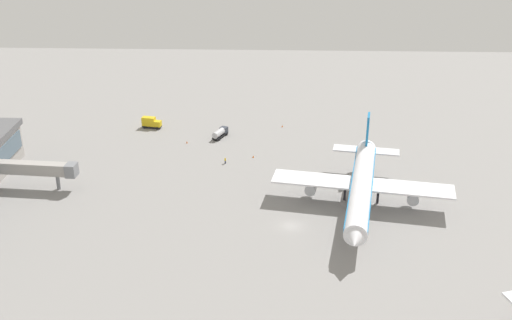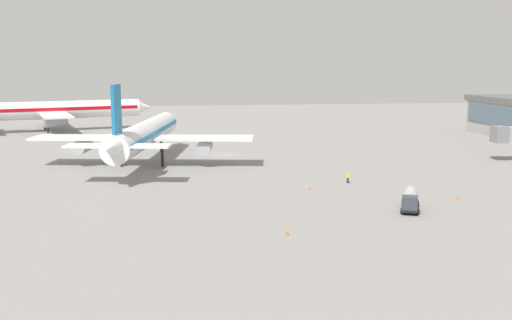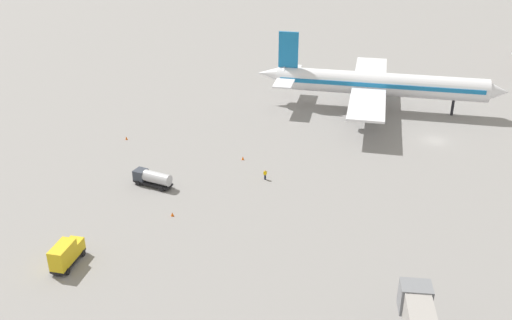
{
  "view_description": "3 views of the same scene",
  "coord_description": "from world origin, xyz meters",
  "px_view_note": "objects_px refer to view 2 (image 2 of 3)",
  "views": [
    {
      "loc": [
        117.06,
        -3.39,
        69.52
      ],
      "look_at": [
        -20.75,
        -8.15,
        5.87
      ],
      "focal_mm": 44.44,
      "sensor_mm": 36.0,
      "label": 1
    },
    {
      "loc": [
        -116.34,
        10.36,
        18.45
      ],
      "look_at": [
        -37.39,
        -1.01,
        5.1
      ],
      "focal_mm": 40.29,
      "sensor_mm": 36.0,
      "label": 2
    },
    {
      "loc": [
        -29.44,
        -97.89,
        43.01
      ],
      "look_at": [
        -32.54,
        -14.3,
        2.36
      ],
      "focal_mm": 40.3,
      "sensor_mm": 36.0,
      "label": 3
    }
  ],
  "objects_px": {
    "safety_cone_near_gate": "(309,188)",
    "safety_cone_far_side": "(287,233)",
    "ground_crew_worker": "(348,178)",
    "safety_cone_mid_apron": "(458,197)",
    "airplane_taxiing": "(57,110)",
    "fuel_truck": "(410,200)",
    "airplane_at_gate": "(145,134)"
  },
  "relations": [
    {
      "from": "safety_cone_near_gate",
      "to": "safety_cone_far_side",
      "type": "xyz_separation_m",
      "value": [
        -22.04,
        7.74,
        0.0
      ]
    },
    {
      "from": "ground_crew_worker",
      "to": "safety_cone_mid_apron",
      "type": "bearing_deg",
      "value": 114.85
    },
    {
      "from": "airplane_taxiing",
      "to": "fuel_truck",
      "type": "relative_size",
      "value": 7.96
    },
    {
      "from": "airplane_taxiing",
      "to": "fuel_truck",
      "type": "height_order",
      "value": "airplane_taxiing"
    },
    {
      "from": "ground_crew_worker",
      "to": "airplane_at_gate",
      "type": "bearing_deg",
      "value": -51.8
    },
    {
      "from": "airplane_taxiing",
      "to": "safety_cone_near_gate",
      "type": "xyz_separation_m",
      "value": [
        -84.36,
        -51.85,
        -5.58
      ]
    },
    {
      "from": "fuel_truck",
      "to": "safety_cone_far_side",
      "type": "xyz_separation_m",
      "value": [
        -8.53,
        17.66,
        -1.09
      ]
    },
    {
      "from": "airplane_at_gate",
      "to": "airplane_taxiing",
      "type": "height_order",
      "value": "airplane_taxiing"
    },
    {
      "from": "airplane_at_gate",
      "to": "safety_cone_far_side",
      "type": "distance_m",
      "value": 51.58
    },
    {
      "from": "airplane_at_gate",
      "to": "safety_cone_mid_apron",
      "type": "relative_size",
      "value": 84.23
    },
    {
      "from": "safety_cone_far_side",
      "to": "ground_crew_worker",
      "type": "bearing_deg",
      "value": -29.68
    },
    {
      "from": "airplane_taxiing",
      "to": "ground_crew_worker",
      "type": "relative_size",
      "value": 31.12
    },
    {
      "from": "airplane_taxiing",
      "to": "ground_crew_worker",
      "type": "distance_m",
      "value": 99.8
    },
    {
      "from": "airplane_taxiing",
      "to": "fuel_truck",
      "type": "distance_m",
      "value": 115.82
    },
    {
      "from": "ground_crew_worker",
      "to": "safety_cone_far_side",
      "type": "bearing_deg",
      "value": 43.13
    },
    {
      "from": "safety_cone_near_gate",
      "to": "safety_cone_far_side",
      "type": "distance_m",
      "value": 23.36
    },
    {
      "from": "airplane_taxiing",
      "to": "safety_cone_near_gate",
      "type": "relative_size",
      "value": 86.62
    },
    {
      "from": "airplane_at_gate",
      "to": "airplane_taxiing",
      "type": "bearing_deg",
      "value": 34.56
    },
    {
      "from": "safety_cone_mid_apron",
      "to": "safety_cone_far_side",
      "type": "relative_size",
      "value": 1.0
    },
    {
      "from": "fuel_truck",
      "to": "ground_crew_worker",
      "type": "bearing_deg",
      "value": -146.83
    },
    {
      "from": "safety_cone_mid_apron",
      "to": "fuel_truck",
      "type": "bearing_deg",
      "value": 117.01
    },
    {
      "from": "airplane_at_gate",
      "to": "fuel_truck",
      "type": "height_order",
      "value": "airplane_at_gate"
    },
    {
      "from": "safety_cone_far_side",
      "to": "fuel_truck",
      "type": "bearing_deg",
      "value": -64.22
    },
    {
      "from": "airplane_taxiing",
      "to": "safety_cone_mid_apron",
      "type": "xyz_separation_m",
      "value": [
        -93.34,
        -70.64,
        -5.58
      ]
    },
    {
      "from": "fuel_truck",
      "to": "airplane_at_gate",
      "type": "bearing_deg",
      "value": -114.58
    },
    {
      "from": "safety_cone_mid_apron",
      "to": "safety_cone_far_side",
      "type": "height_order",
      "value": "same"
    },
    {
      "from": "airplane_taxiing",
      "to": "safety_cone_far_side",
      "type": "distance_m",
      "value": 115.31
    },
    {
      "from": "safety_cone_near_gate",
      "to": "ground_crew_worker",
      "type": "bearing_deg",
      "value": -60.66
    },
    {
      "from": "safety_cone_near_gate",
      "to": "safety_cone_mid_apron",
      "type": "xyz_separation_m",
      "value": [
        -8.99,
        -18.79,
        0.0
      ]
    },
    {
      "from": "safety_cone_near_gate",
      "to": "airplane_at_gate",
      "type": "bearing_deg",
      "value": 43.79
    },
    {
      "from": "safety_cone_near_gate",
      "to": "safety_cone_far_side",
      "type": "height_order",
      "value": "same"
    },
    {
      "from": "airplane_at_gate",
      "to": "ground_crew_worker",
      "type": "xyz_separation_m",
      "value": [
        -22.24,
        -32.23,
        -4.76
      ]
    }
  ]
}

